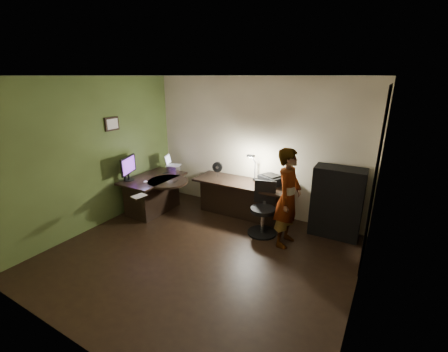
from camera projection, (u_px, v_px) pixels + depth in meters
The scene contains 27 objects.
floor at pixel (199, 256), 4.73m from camera, with size 4.50×4.00×0.01m, color black.
ceiling at pixel (193, 75), 3.87m from camera, with size 4.50×4.00×0.01m, color silver.
wall_back at pixel (255, 147), 5.94m from camera, with size 4.50×0.01×2.70m, color #BFAF8D.
wall_front at pixel (66, 236), 2.65m from camera, with size 4.50×0.01×2.70m, color #BFAF8D.
wall_left at pixel (93, 155), 5.37m from camera, with size 0.01×4.00×2.70m, color #BFAF8D.
wall_right at pixel (368, 208), 3.22m from camera, with size 0.01×4.00×2.70m, color #BFAF8D.
green_wall_overlay at pixel (94, 155), 5.36m from camera, with size 0.00×4.00×2.70m, color #4D612B.
arched_doorway at pixel (375, 181), 4.19m from camera, with size 0.01×0.90×2.60m, color black.
french_door at pixel (355, 256), 2.88m from camera, with size 0.02×0.92×2.10m, color white.
framed_picture at pixel (112, 124), 5.56m from camera, with size 0.04×0.30×0.25m, color black.
desk_left at pixel (154, 194), 6.18m from camera, with size 0.79×1.29×0.74m, color black.
desk_right at pixel (242, 199), 5.98m from camera, with size 1.93×0.68×0.72m, color black.
cabinet at pixel (337, 202), 5.17m from camera, with size 0.83×0.41×1.24m, color black.
laptop_stand at pixel (174, 168), 6.54m from camera, with size 0.25×0.21×0.10m, color silver.
laptop at pixel (173, 161), 6.49m from camera, with size 0.32×0.30×0.22m, color silver.
monitor at pixel (128, 172), 5.86m from camera, with size 0.11×0.54×0.35m, color black.
mouse at pixel (145, 182), 5.78m from camera, with size 0.06×0.09×0.04m, color silver.
phone at pixel (166, 173), 6.34m from camera, with size 0.06×0.13×0.01m, color black.
pen at pixel (176, 182), 5.82m from camera, with size 0.01×0.15×0.01m, color black.
speaker at pixel (125, 177), 5.85m from camera, with size 0.06×0.06×0.16m, color black.
notepad at pixel (139, 196), 5.13m from camera, with size 0.17×0.23×0.01m, color silver.
desk_fan at pixel (218, 170), 6.12m from camera, with size 0.21×0.12×0.33m, color black.
headphones at pixel (263, 180), 5.88m from camera, with size 0.19×0.08×0.09m, color navy.
printer at pixel (271, 180), 5.73m from camera, with size 0.43×0.34×0.19m, color black.
desk_lamp at pixel (255, 166), 5.86m from camera, with size 0.15×0.28×0.61m, color black.
office_chair at pixel (263, 210), 5.25m from camera, with size 0.52×0.52×0.94m, color black.
person at pixel (288, 198), 4.83m from camera, with size 0.59×0.39×1.65m, color #D8A88C.
Camera 1 is at (2.39, -3.33, 2.70)m, focal length 24.00 mm.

